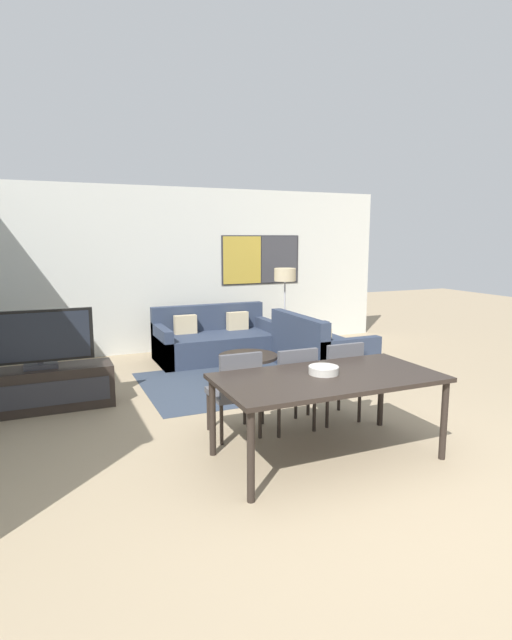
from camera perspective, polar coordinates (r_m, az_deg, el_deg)
name	(u,v)px	position (r m, az deg, el deg)	size (l,w,h in m)	color
ground_plane	(390,495)	(4.19, 15.08, -18.75)	(24.00, 24.00, 0.00)	#9E896B
wall_back	(190,269)	(8.81, -7.52, 5.76)	(7.54, 0.09, 2.80)	silver
area_rug	(248,380)	(6.94, -0.89, -6.92)	(2.83, 2.00, 0.01)	#333D4C
tv_console	(43,389)	(6.24, -23.20, -7.26)	(1.55, 0.46, 0.49)	black
television	(39,339)	(6.10, -23.55, -2.04)	(1.17, 0.20, 0.67)	#2D2D33
sofa_main	(215,342)	(8.16, -4.72, -2.50)	(1.92, 0.98, 0.85)	#2D384C
sofa_side	(318,352)	(7.47, 7.07, -3.67)	(0.98, 1.51, 0.85)	#2D384C
coffee_table	(248,361)	(6.86, -0.90, -4.75)	(0.81, 0.81, 0.36)	black
dining_table	(328,383)	(4.46, 8.23, -7.09)	(1.97, 1.01, 0.76)	black
dining_chair_left	(236,388)	(4.93, -2.27, -7.81)	(0.46, 0.46, 0.87)	#4C4C51
dining_chair_centre	(292,383)	(5.10, 4.08, -7.23)	(0.46, 0.46, 0.87)	#4C4C51
dining_chair_right	(338,376)	(5.41, 9.34, -6.36)	(0.46, 0.46, 0.87)	#4C4C51
fruit_bowl	(324,370)	(4.49, 7.73, -5.63)	(0.27, 0.27, 0.07)	#B7B2A8
floor_lamp	(285,280)	(8.61, 3.33, 4.56)	(0.37, 0.37, 1.43)	#2D2D33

